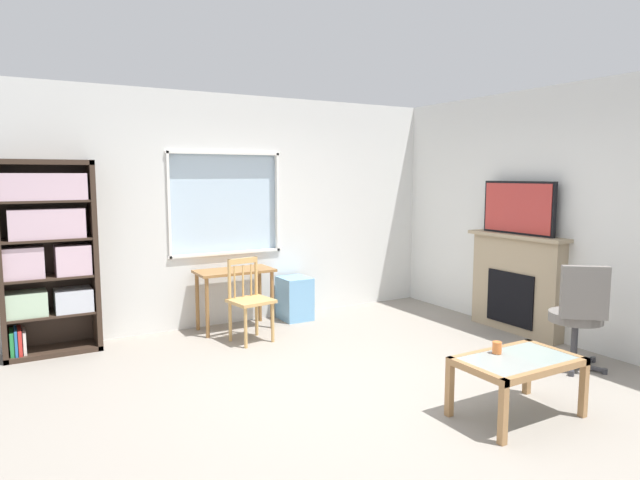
{
  "coord_description": "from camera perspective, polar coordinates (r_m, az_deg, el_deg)",
  "views": [
    {
      "loc": [
        -2.47,
        -3.74,
        1.8
      ],
      "look_at": [
        0.07,
        0.68,
        1.2
      ],
      "focal_mm": 30.84,
      "sensor_mm": 36.0,
      "label": 1
    }
  ],
  "objects": [
    {
      "name": "ground",
      "position": [
        4.84,
        3.37,
        -15.25
      ],
      "size": [
        6.33,
        6.13,
        0.02
      ],
      "primitive_type": "cube",
      "color": "gray"
    },
    {
      "name": "wall_back_with_window",
      "position": [
        6.79,
        -8.37,
        3.02
      ],
      "size": [
        5.33,
        0.15,
        2.75
      ],
      "color": "silver",
      "rests_on": "ground"
    },
    {
      "name": "fireplace",
      "position": [
        6.7,
        19.68,
        -4.23
      ],
      "size": [
        0.26,
        1.27,
        1.13
      ],
      "color": "tan",
      "rests_on": "ground"
    },
    {
      "name": "plastic_drawer_unit",
      "position": [
        6.93,
        -2.64,
        -6.06
      ],
      "size": [
        0.35,
        0.4,
        0.53
      ],
      "primitive_type": "cube",
      "color": "#72ADDB",
      "rests_on": "ground"
    },
    {
      "name": "coffee_table",
      "position": [
        4.44,
        19.8,
        -12.3
      ],
      "size": [
        0.91,
        0.56,
        0.45
      ],
      "color": "#8C9E99",
      "rests_on": "ground"
    },
    {
      "name": "wall_right",
      "position": [
        6.41,
        24.27,
        2.35
      ],
      "size": [
        0.12,
        5.33,
        2.75
      ],
      "primitive_type": "cube",
      "color": "silver",
      "rests_on": "ground"
    },
    {
      "name": "wooden_chair",
      "position": [
        6.04,
        -7.36,
        -6.1
      ],
      "size": [
        0.48,
        0.46,
        0.9
      ],
      "color": "tan",
      "rests_on": "ground"
    },
    {
      "name": "bookshelf",
      "position": [
        6.12,
        -26.47,
        -0.87
      ],
      "size": [
        0.9,
        0.38,
        1.95
      ],
      "color": "#38281E",
      "rests_on": "ground"
    },
    {
      "name": "tv",
      "position": [
        6.58,
        19.87,
        3.16
      ],
      "size": [
        0.06,
        0.96,
        0.6
      ],
      "color": "black",
      "rests_on": "fireplace"
    },
    {
      "name": "desk_under_window",
      "position": [
        6.49,
        -8.85,
        -4.11
      ],
      "size": [
        0.89,
        0.46,
        0.71
      ],
      "color": "olive",
      "rests_on": "ground"
    },
    {
      "name": "sippy_cup",
      "position": [
        4.45,
        17.89,
        -10.58
      ],
      "size": [
        0.07,
        0.07,
        0.09
      ],
      "primitive_type": "cylinder",
      "color": "orange",
      "rests_on": "coffee_table"
    },
    {
      "name": "office_chair",
      "position": [
        5.62,
        25.27,
        -6.71
      ],
      "size": [
        0.62,
        0.61,
        1.0
      ],
      "color": "slate",
      "rests_on": "ground"
    }
  ]
}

